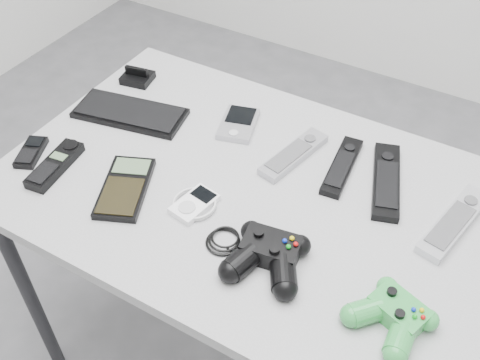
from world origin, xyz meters
The scene contains 14 objects.
desk centered at (0.06, 0.10, 0.66)m, with size 1.08×0.69×0.72m.
pda_keyboard centered at (-0.32, 0.16, 0.73)m, with size 0.27×0.11×0.02m, color black.
dock_bracket centered at (-0.40, 0.29, 0.74)m, with size 0.07×0.07×0.04m, color black.
pda centered at (-0.07, 0.26, 0.73)m, with size 0.08×0.12×0.02m, color #A2A1A8.
remote_silver_a centered at (0.09, 0.23, 0.73)m, with size 0.05×0.19×0.02m, color #A2A1A8.
remote_black_a centered at (0.20, 0.24, 0.73)m, with size 0.04×0.19×0.02m, color black.
remote_black_b centered at (0.30, 0.25, 0.73)m, with size 0.05×0.23×0.02m, color black.
remote_silver_b centered at (0.46, 0.20, 0.73)m, with size 0.05×0.22×0.02m, color silver.
mobile_phone centered at (-0.43, -0.06, 0.73)m, with size 0.05×0.10×0.02m, color black.
cordless_handset centered at (-0.35, -0.07, 0.73)m, with size 0.05×0.16×0.02m, color black.
calculator centered at (-0.17, -0.05, 0.73)m, with size 0.09×0.18×0.02m, color black.
mp3_player centered at (-0.02, -0.01, 0.73)m, with size 0.09×0.10×0.02m, color white.
controller_black centered at (0.18, -0.06, 0.75)m, with size 0.25×0.16×0.05m, color black, non-canonical shape.
controller_green centered at (0.42, -0.07, 0.74)m, with size 0.13×0.14×0.05m, color #258930, non-canonical shape.
Camera 1 is at (0.46, -0.65, 1.56)m, focal length 42.00 mm.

